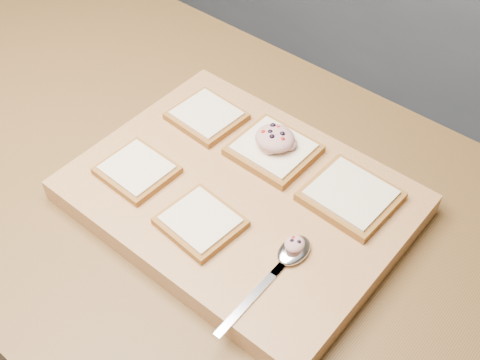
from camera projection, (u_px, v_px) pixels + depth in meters
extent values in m
cube|color=slate|center=(240.00, 348.00, 1.33)|extent=(1.90, 0.75, 0.84)
cube|color=brown|center=(240.00, 221.00, 1.00)|extent=(2.00, 0.80, 0.06)
cube|color=tan|center=(240.00, 197.00, 0.97)|extent=(0.51, 0.39, 0.04)
cube|color=olive|center=(207.00, 117.00, 1.07)|extent=(0.12, 0.11, 0.01)
cube|color=beige|center=(206.00, 113.00, 1.06)|extent=(0.10, 0.10, 0.00)
cube|color=olive|center=(274.00, 150.00, 1.01)|extent=(0.13, 0.12, 0.01)
cube|color=beige|center=(274.00, 147.00, 1.00)|extent=(0.11, 0.10, 0.00)
cube|color=olive|center=(350.00, 196.00, 0.94)|extent=(0.14, 0.13, 0.01)
cube|color=beige|center=(351.00, 193.00, 0.93)|extent=(0.12, 0.11, 0.00)
cube|color=olive|center=(137.00, 171.00, 0.98)|extent=(0.11, 0.10, 0.01)
cube|color=beige|center=(136.00, 167.00, 0.97)|extent=(0.10, 0.09, 0.00)
cube|color=olive|center=(201.00, 222.00, 0.90)|extent=(0.12, 0.11, 0.01)
cube|color=beige|center=(200.00, 219.00, 0.90)|extent=(0.10, 0.09, 0.00)
ellipsoid|color=tan|center=(275.00, 138.00, 0.99)|extent=(0.07, 0.06, 0.03)
sphere|color=black|center=(282.00, 134.00, 0.98)|extent=(0.01, 0.01, 0.01)
sphere|color=black|center=(273.00, 126.00, 0.99)|extent=(0.01, 0.01, 0.01)
sphere|color=black|center=(272.00, 137.00, 0.97)|extent=(0.01, 0.01, 0.01)
sphere|color=black|center=(270.00, 132.00, 0.98)|extent=(0.01, 0.01, 0.01)
sphere|color=#A5140C|center=(283.00, 139.00, 0.97)|extent=(0.01, 0.01, 0.01)
sphere|color=#A5140C|center=(278.00, 128.00, 0.99)|extent=(0.01, 0.01, 0.01)
sphere|color=#A5140C|center=(263.00, 132.00, 0.98)|extent=(0.01, 0.01, 0.01)
ellipsoid|color=silver|center=(294.00, 250.00, 0.87)|extent=(0.04, 0.06, 0.01)
cube|color=silver|center=(281.00, 266.00, 0.86)|extent=(0.01, 0.04, 0.00)
cube|color=silver|center=(253.00, 297.00, 0.82)|extent=(0.01, 0.15, 0.00)
ellipsoid|color=tan|center=(295.00, 244.00, 0.86)|extent=(0.03, 0.03, 0.02)
sphere|color=black|center=(299.00, 242.00, 0.85)|extent=(0.01, 0.01, 0.01)
sphere|color=black|center=(292.00, 241.00, 0.85)|extent=(0.01, 0.01, 0.01)
sphere|color=#A5140C|center=(293.00, 238.00, 0.86)|extent=(0.01, 0.01, 0.01)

